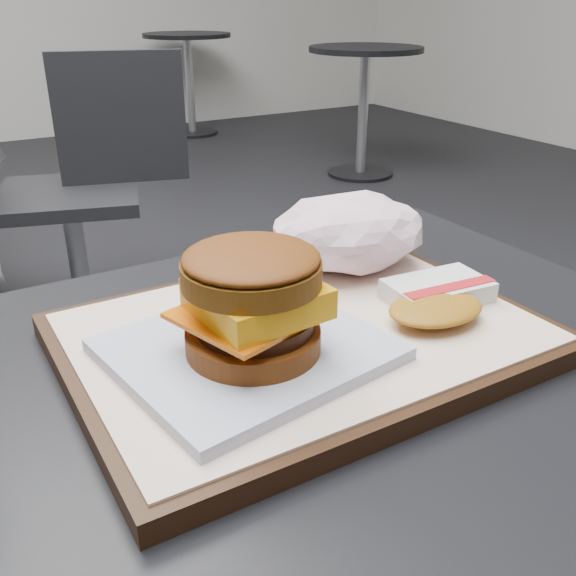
# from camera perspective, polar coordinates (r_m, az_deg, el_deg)

# --- Properties ---
(serving_tray) EXTENTS (0.38, 0.28, 0.02)m
(serving_tray) POSITION_cam_1_polar(r_m,az_deg,el_deg) (0.54, 1.36, -4.32)
(serving_tray) COLOR black
(serving_tray) RESTS_ON customer_table
(breakfast_sandwich) EXTENTS (0.21, 0.20, 0.09)m
(breakfast_sandwich) POSITION_cam_1_polar(r_m,az_deg,el_deg) (0.47, -3.28, -2.21)
(breakfast_sandwich) COLOR silver
(breakfast_sandwich) RESTS_ON serving_tray
(hash_brown) EXTENTS (0.12, 0.09, 0.02)m
(hash_brown) POSITION_cam_1_polar(r_m,az_deg,el_deg) (0.57, 13.08, -0.89)
(hash_brown) COLOR silver
(hash_brown) RESTS_ON serving_tray
(crumpled_wrapper) EXTENTS (0.16, 0.12, 0.07)m
(crumpled_wrapper) POSITION_cam_1_polar(r_m,az_deg,el_deg) (0.64, 5.54, 4.96)
(crumpled_wrapper) COLOR white
(crumpled_wrapper) RESTS_ON serving_tray
(neighbor_chair) EXTENTS (0.65, 0.52, 0.88)m
(neighbor_chair) POSITION_cam_1_polar(r_m,az_deg,el_deg) (2.13, -17.33, 9.38)
(neighbor_chair) COLOR #A09FA4
(neighbor_chair) RESTS_ON ground
(bg_table_near) EXTENTS (0.66, 0.66, 0.75)m
(bg_table_near) POSITION_cam_1_polar(r_m,az_deg,el_deg) (3.97, 6.82, 17.86)
(bg_table_near) COLOR black
(bg_table_near) RESTS_ON ground
(bg_table_far) EXTENTS (0.66, 0.66, 0.75)m
(bg_table_far) POSITION_cam_1_polar(r_m,az_deg,el_deg) (5.25, -8.86, 19.45)
(bg_table_far) COLOR black
(bg_table_far) RESTS_ON ground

